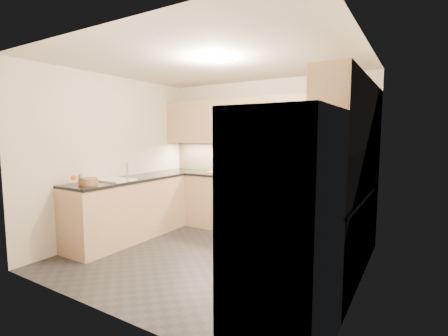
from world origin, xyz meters
TOP-DOWN VIEW (x-y plane):
  - floor at (0.00, 0.00)m, footprint 3.60×3.20m
  - ceiling at (0.00, 0.00)m, footprint 3.60×3.20m
  - wall_back at (0.00, 1.60)m, footprint 3.60×0.02m
  - wall_front at (0.00, -1.60)m, footprint 3.60×0.02m
  - wall_left at (-1.80, 0.00)m, footprint 0.02×3.20m
  - wall_right at (1.80, 0.00)m, footprint 0.02×3.20m
  - base_cab_back_left at (-1.09, 1.30)m, footprint 1.42×0.60m
  - base_cab_back_right at (1.09, 1.30)m, footprint 1.42×0.60m
  - base_cab_right at (1.50, 0.15)m, footprint 0.60×1.70m
  - base_cab_peninsula at (-1.50, 0.00)m, footprint 0.60×2.00m
  - countertop_back_left at (-1.09, 1.30)m, footprint 1.42×0.63m
  - countertop_back_right at (1.09, 1.30)m, footprint 1.42×0.63m
  - countertop_right at (1.50, 0.15)m, footprint 0.63×1.70m
  - countertop_peninsula at (-1.50, 0.00)m, footprint 0.63×2.00m
  - upper_cab_back at (0.00, 1.43)m, footprint 3.60×0.35m
  - upper_cab_right at (1.62, 0.28)m, footprint 0.35×1.95m
  - backsplash_back at (0.00, 1.60)m, footprint 3.60×0.01m
  - backsplash_right at (1.80, 0.45)m, footprint 0.01×2.30m
  - gas_range at (0.00, 1.28)m, footprint 0.76×0.65m
  - range_cooktop at (0.00, 1.28)m, footprint 0.76×0.65m
  - oven_door_glass at (0.00, 0.95)m, footprint 0.62×0.02m
  - oven_handle at (0.00, 0.93)m, footprint 0.60×0.02m
  - microwave at (0.00, 1.40)m, footprint 0.76×0.40m
  - microwave_door at (0.00, 1.20)m, footprint 0.60×0.01m
  - refrigerator at (1.45, -1.15)m, footprint 0.70×0.90m
  - fridge_handle_left at (1.08, -1.33)m, footprint 0.02×0.02m
  - fridge_handle_right at (1.08, -0.97)m, footprint 0.02×0.02m
  - sink_basin at (-1.50, -0.25)m, footprint 0.52×0.38m
  - faucet at (-1.24, -0.25)m, footprint 0.03×0.03m
  - utensil_bowl at (1.66, 1.32)m, footprint 0.34×0.34m
  - cutting_board at (-0.72, 1.36)m, footprint 0.42×0.32m
  - fruit_basket at (-1.48, -0.71)m, footprint 0.26×0.26m
  - fruit_apple at (-1.54, -0.77)m, footprint 0.07×0.07m
  - fruit_pear at (-1.44, -0.83)m, footprint 0.06×0.06m
  - dish_towel_check at (-0.15, 0.91)m, footprint 0.17×0.04m
  - dish_towel_blue at (0.02, 0.91)m, footprint 0.19×0.05m
  - fruit_orange at (-1.54, -0.88)m, footprint 0.07×0.07m

SIDE VIEW (x-z plane):
  - floor at x=0.00m, z-range 0.00..0.00m
  - base_cab_back_left at x=-1.09m, z-range 0.00..0.90m
  - base_cab_back_right at x=1.09m, z-range 0.00..0.90m
  - base_cab_right at x=1.50m, z-range 0.00..0.90m
  - base_cab_peninsula at x=-1.50m, z-range 0.00..0.90m
  - oven_door_glass at x=0.00m, z-range 0.22..0.68m
  - gas_range at x=0.00m, z-range 0.00..0.91m
  - dish_towel_check at x=-0.15m, z-range 0.39..0.71m
  - dish_towel_blue at x=0.02m, z-range 0.37..0.73m
  - oven_handle at x=0.00m, z-range 0.71..0.73m
  - sink_basin at x=-1.50m, z-range 0.80..0.96m
  - refrigerator at x=1.45m, z-range 0.00..1.80m
  - range_cooktop at x=0.00m, z-range 0.90..0.93m
  - countertop_back_left at x=-1.09m, z-range 0.90..0.94m
  - countertop_back_right at x=1.09m, z-range 0.90..0.94m
  - countertop_right at x=1.50m, z-range 0.90..0.94m
  - countertop_peninsula at x=-1.50m, z-range 0.90..0.94m
  - cutting_board at x=-0.72m, z-range 0.94..0.95m
  - fridge_handle_left at x=1.08m, z-range 0.35..1.55m
  - fridge_handle_right at x=1.08m, z-range 0.35..1.55m
  - fruit_basket at x=-1.48m, z-range 0.94..1.03m
  - utensil_bowl at x=1.66m, z-range 0.94..1.11m
  - fruit_orange at x=-1.54m, z-range 1.02..1.09m
  - fruit_apple at x=-1.54m, z-range 1.02..1.09m
  - fruit_pear at x=-1.44m, z-range 1.02..1.09m
  - faucet at x=-1.24m, z-range 0.94..1.22m
  - backsplash_back at x=0.00m, z-range 0.94..1.45m
  - backsplash_right at x=1.80m, z-range 0.94..1.45m
  - wall_back at x=0.00m, z-range 0.00..2.50m
  - wall_front at x=0.00m, z-range 0.00..2.50m
  - wall_left at x=-1.80m, z-range 0.00..2.50m
  - wall_right at x=1.80m, z-range 0.00..2.50m
  - microwave at x=0.00m, z-range 1.50..1.90m
  - microwave_door at x=0.00m, z-range 1.56..1.84m
  - upper_cab_back at x=0.00m, z-range 1.45..2.20m
  - upper_cab_right at x=1.62m, z-range 1.45..2.20m
  - ceiling at x=0.00m, z-range 2.49..2.51m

